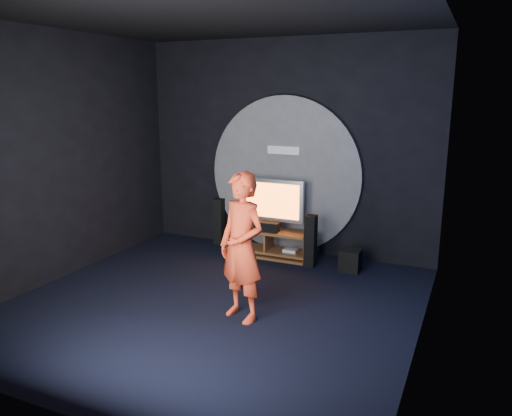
{
  "coord_description": "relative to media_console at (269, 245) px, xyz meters",
  "views": [
    {
      "loc": [
        2.94,
        -5.19,
        2.66
      ],
      "look_at": [
        0.12,
        1.05,
        1.05
      ],
      "focal_mm": 35.0,
      "sensor_mm": 36.0,
      "label": 1
    }
  ],
  "objects": [
    {
      "name": "media_console",
      "position": [
        0.0,
        0.0,
        0.0
      ],
      "size": [
        1.42,
        0.45,
        0.45
      ],
      "color": "brown",
      "rests_on": "ground"
    },
    {
      "name": "center_speaker",
      "position": [
        -0.01,
        -0.09,
        0.33
      ],
      "size": [
        0.4,
        0.15,
        0.15
      ],
      "primitive_type": "cube",
      "color": "black",
      "rests_on": "media_console"
    },
    {
      "name": "right_wall",
      "position": [
        2.6,
        -2.05,
        1.56
      ],
      "size": [
        0.04,
        5.0,
        3.5
      ],
      "primitive_type": "cube",
      "color": "black",
      "rests_on": "ground"
    },
    {
      "name": "front_wall",
      "position": [
        0.1,
        -4.55,
        1.56
      ],
      "size": [
        5.0,
        0.04,
        3.5
      ],
      "primitive_type": "cube",
      "color": "black",
      "rests_on": "ground"
    },
    {
      "name": "tv",
      "position": [
        -0.01,
        0.07,
        0.71
      ],
      "size": [
        1.11,
        0.22,
        0.83
      ],
      "color": "silver",
      "rests_on": "media_console"
    },
    {
      "name": "tower_speaker_right",
      "position": [
        0.77,
        -0.2,
        0.21
      ],
      "size": [
        0.16,
        0.18,
        0.82
      ],
      "primitive_type": "cube",
      "color": "black",
      "rests_on": "ground"
    },
    {
      "name": "ceiling",
      "position": [
        0.1,
        -2.05,
        3.31
      ],
      "size": [
        5.0,
        5.0,
        0.01
      ],
      "primitive_type": "cube",
      "color": "black",
      "rests_on": "back_wall"
    },
    {
      "name": "left_wall",
      "position": [
        -2.4,
        -2.05,
        1.56
      ],
      "size": [
        0.04,
        5.0,
        3.5
      ],
      "primitive_type": "cube",
      "color": "black",
      "rests_on": "ground"
    },
    {
      "name": "tower_speaker_left",
      "position": [
        -1.08,
        0.28,
        0.21
      ],
      "size": [
        0.16,
        0.18,
        0.82
      ],
      "primitive_type": "cube",
      "color": "black",
      "rests_on": "ground"
    },
    {
      "name": "subwoofer",
      "position": [
        1.39,
        -0.13,
        -0.03
      ],
      "size": [
        0.3,
        0.3,
        0.33
      ],
      "primitive_type": "cube",
      "color": "black",
      "rests_on": "ground"
    },
    {
      "name": "player",
      "position": [
        0.6,
        -2.26,
        0.69
      ],
      "size": [
        0.76,
        0.62,
        1.78
      ],
      "primitive_type": "imported",
      "rotation": [
        0.0,
        0.0,
        -0.36
      ],
      "color": "red",
      "rests_on": "ground"
    },
    {
      "name": "back_wall",
      "position": [
        0.1,
        0.45,
        1.56
      ],
      "size": [
        5.0,
        0.04,
        3.5
      ],
      "primitive_type": "cube",
      "color": "black",
      "rests_on": "ground"
    },
    {
      "name": "floor",
      "position": [
        0.1,
        -2.05,
        -0.19
      ],
      "size": [
        5.0,
        5.0,
        0.0
      ],
      "primitive_type": "plane",
      "color": "black",
      "rests_on": "ground"
    },
    {
      "name": "wall_disc_panel",
      "position": [
        0.1,
        0.39,
        1.11
      ],
      "size": [
        2.6,
        0.11,
        2.6
      ],
      "color": "#515156",
      "rests_on": "ground"
    },
    {
      "name": "remote",
      "position": [
        -0.34,
        -0.12,
        0.27
      ],
      "size": [
        0.18,
        0.05,
        0.02
      ],
      "primitive_type": "cube",
      "color": "black",
      "rests_on": "media_console"
    }
  ]
}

